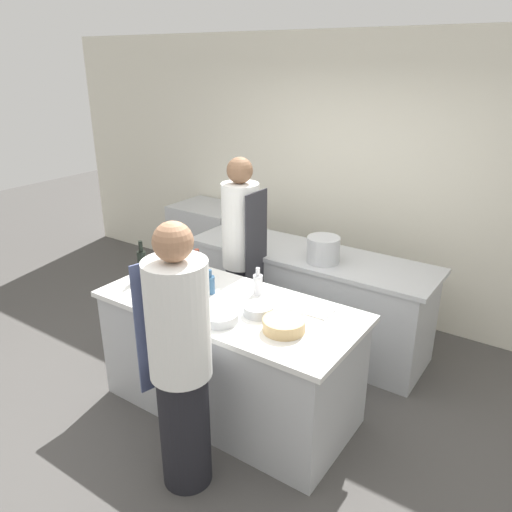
{
  "coord_description": "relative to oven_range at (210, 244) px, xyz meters",
  "views": [
    {
      "loc": [
        1.97,
        -2.53,
        2.54
      ],
      "look_at": [
        0.0,
        0.35,
        1.15
      ],
      "focal_mm": 35.0,
      "sensor_mm": 36.0,
      "label": 1
    }
  ],
  "objects": [
    {
      "name": "bottle_sauce",
      "position": [
        1.72,
        -1.52,
        0.51
      ],
      "size": [
        0.07,
        0.07,
        0.21
      ],
      "color": "silver",
      "rests_on": "prep_counter"
    },
    {
      "name": "bowl_prep_small",
      "position": [
        2.16,
        -1.87,
        0.47
      ],
      "size": [
        0.28,
        0.28,
        0.08
      ],
      "color": "tan",
      "rests_on": "prep_counter"
    },
    {
      "name": "cutting_board",
      "position": [
        2.17,
        -1.52,
        0.44
      ],
      "size": [
        0.3,
        0.18,
        0.01
      ],
      "color": "white",
      "rests_on": "prep_counter"
    },
    {
      "name": "bottle_water",
      "position": [
        0.8,
        -1.8,
        0.55
      ],
      "size": [
        0.07,
        0.07,
        0.31
      ],
      "color": "black",
      "rests_on": "prep_counter"
    },
    {
      "name": "pass_counter",
      "position": [
        1.63,
        -0.56,
        -0.02
      ],
      "size": [
        2.32,
        0.69,
        0.9
      ],
      "color": "#B7BABC",
      "rests_on": "ground_plane"
    },
    {
      "name": "bottle_vinegar",
      "position": [
        1.15,
        -1.68,
        0.5
      ],
      "size": [
        0.08,
        0.08,
        0.18
      ],
      "color": "#19471E",
      "rests_on": "prep_counter"
    },
    {
      "name": "bottle_wine",
      "position": [
        1.42,
        -1.71,
        0.5
      ],
      "size": [
        0.07,
        0.07,
        0.19
      ],
      "color": "#2D5175",
      "rests_on": "prep_counter"
    },
    {
      "name": "stockpot",
      "position": [
        1.83,
        -0.68,
        0.54
      ],
      "size": [
        0.28,
        0.28,
        0.22
      ],
      "color": "#B7BABC",
      "rests_on": "pass_counter"
    },
    {
      "name": "bowl_ceramic_blue",
      "position": [
        1.15,
        -1.97,
        0.46
      ],
      "size": [
        0.16,
        0.16,
        0.06
      ],
      "color": "navy",
      "rests_on": "prep_counter"
    },
    {
      "name": "ground_plane",
      "position": [
        1.63,
        -1.76,
        -0.47
      ],
      "size": [
        16.0,
        16.0,
        0.0
      ],
      "primitive_type": "plane",
      "color": "#4C4947"
    },
    {
      "name": "oven_range",
      "position": [
        0.0,
        0.0,
        0.0
      ],
      "size": [
        0.82,
        0.63,
        0.94
      ],
      "color": "#B7BABC",
      "rests_on": "ground_plane"
    },
    {
      "name": "bottle_olive_oil",
      "position": [
        1.49,
        -2.02,
        0.51
      ],
      "size": [
        0.08,
        0.08,
        0.19
      ],
      "color": "#B2A84C",
      "rests_on": "prep_counter"
    },
    {
      "name": "prep_counter",
      "position": [
        1.63,
        -1.76,
        -0.02
      ],
      "size": [
        1.94,
        0.88,
        0.9
      ],
      "color": "#B7BABC",
      "rests_on": "ground_plane"
    },
    {
      "name": "wall_back",
      "position": [
        1.63,
        0.37,
        0.93
      ],
      "size": [
        8.0,
        0.06,
        2.8
      ],
      "color": "silver",
      "rests_on": "ground_plane"
    },
    {
      "name": "bottle_cooking_oil",
      "position": [
        1.19,
        -1.58,
        0.53
      ],
      "size": [
        0.08,
        0.08,
        0.26
      ],
      "color": "#5B2319",
      "rests_on": "prep_counter"
    },
    {
      "name": "bowl_mixing_large",
      "position": [
        1.9,
        -1.78,
        0.46
      ],
      "size": [
        0.21,
        0.21,
        0.07
      ],
      "color": "#B7BABC",
      "rests_on": "prep_counter"
    },
    {
      "name": "bowl_wooden_salad",
      "position": [
        1.74,
        -2.01,
        0.46
      ],
      "size": [
        0.26,
        0.26,
        0.06
      ],
      "color": "#B7BABC",
      "rests_on": "prep_counter"
    },
    {
      "name": "chef_at_prep_near",
      "position": [
        1.83,
        -2.49,
        0.4
      ],
      "size": [
        0.42,
        0.4,
        1.75
      ],
      "rotation": [
        0.0,
        0.0,
        1.31
      ],
      "color": "black",
      "rests_on": "ground_plane"
    },
    {
      "name": "chef_at_stove",
      "position": [
        1.18,
        -0.99,
        0.44
      ],
      "size": [
        0.34,
        0.32,
        1.79
      ],
      "rotation": [
        0.0,
        0.0,
        -1.58
      ],
      "color": "black",
      "rests_on": "ground_plane"
    }
  ]
}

